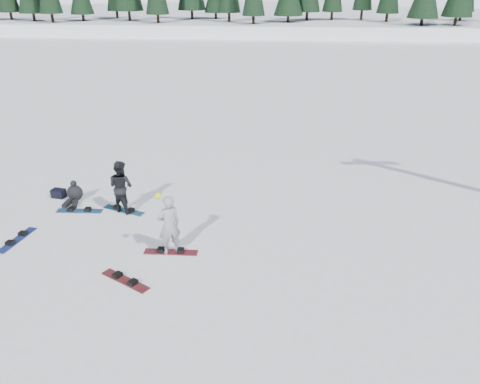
{
  "coord_description": "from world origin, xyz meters",
  "views": [
    {
      "loc": [
        3.33,
        -11.77,
        7.03
      ],
      "look_at": [
        2.17,
        1.01,
        1.1
      ],
      "focal_mm": 35.0,
      "sensor_mm": 36.0,
      "label": 1
    }
  ],
  "objects_px": {
    "seated_rider": "(74,194)",
    "gear_bag": "(59,193)",
    "snowboarder_man": "(121,186)",
    "snowboard_loose_a": "(17,240)",
    "snowboarder_woman": "(169,225)",
    "snowboard_loose_b": "(125,281)",
    "snowboard_loose_c": "(80,211)"
  },
  "relations": [
    {
      "from": "snowboarder_woman",
      "to": "snowboard_loose_b",
      "type": "relative_size",
      "value": 1.26
    },
    {
      "from": "snowboard_loose_a",
      "to": "snowboard_loose_c",
      "type": "bearing_deg",
      "value": -19.8
    },
    {
      "from": "snowboarder_man",
      "to": "gear_bag",
      "type": "distance_m",
      "value": 2.8
    },
    {
      "from": "snowboard_loose_b",
      "to": "snowboard_loose_a",
      "type": "distance_m",
      "value": 4.16
    },
    {
      "from": "seated_rider",
      "to": "snowboard_loose_a",
      "type": "xyz_separation_m",
      "value": [
        -0.64,
        -2.7,
        -0.27
      ]
    },
    {
      "from": "seated_rider",
      "to": "snowboard_loose_b",
      "type": "height_order",
      "value": "seated_rider"
    },
    {
      "from": "snowboarder_man",
      "to": "seated_rider",
      "type": "bearing_deg",
      "value": 6.76
    },
    {
      "from": "snowboarder_woman",
      "to": "gear_bag",
      "type": "height_order",
      "value": "snowboarder_woman"
    },
    {
      "from": "snowboard_loose_b",
      "to": "snowboard_loose_a",
      "type": "xyz_separation_m",
      "value": [
        -3.8,
        1.69,
        0.0
      ]
    },
    {
      "from": "snowboarder_man",
      "to": "seated_rider",
      "type": "xyz_separation_m",
      "value": [
        -1.88,
        0.55,
        -0.59
      ]
    },
    {
      "from": "snowboarder_woman",
      "to": "snowboard_loose_a",
      "type": "xyz_separation_m",
      "value": [
        -4.64,
        0.25,
        -0.87
      ]
    },
    {
      "from": "snowboarder_man",
      "to": "snowboard_loose_c",
      "type": "height_order",
      "value": "snowboarder_man"
    },
    {
      "from": "snowboard_loose_a",
      "to": "snowboard_loose_b",
      "type": "bearing_deg",
      "value": -104.9
    },
    {
      "from": "snowboarder_woman",
      "to": "snowboard_loose_b",
      "type": "distance_m",
      "value": 1.88
    },
    {
      "from": "snowboard_loose_b",
      "to": "seated_rider",
      "type": "bearing_deg",
      "value": 155.25
    },
    {
      "from": "snowboard_loose_b",
      "to": "snowboard_loose_a",
      "type": "relative_size",
      "value": 1.0
    },
    {
      "from": "snowboarder_man",
      "to": "gear_bag",
      "type": "bearing_deg",
      "value": 5.89
    },
    {
      "from": "snowboarder_woman",
      "to": "snowboard_loose_c",
      "type": "bearing_deg",
      "value": -65.4
    },
    {
      "from": "seated_rider",
      "to": "gear_bag",
      "type": "distance_m",
      "value": 0.76
    },
    {
      "from": "gear_bag",
      "to": "snowboard_loose_c",
      "type": "relative_size",
      "value": 0.3
    },
    {
      "from": "snowboarder_man",
      "to": "snowboard_loose_a",
      "type": "bearing_deg",
      "value": 63.56
    },
    {
      "from": "snowboarder_man",
      "to": "snowboard_loose_a",
      "type": "xyz_separation_m",
      "value": [
        -2.52,
        -2.15,
        -0.86
      ]
    },
    {
      "from": "seated_rider",
      "to": "gear_bag",
      "type": "bearing_deg",
      "value": 154.36
    },
    {
      "from": "snowboard_loose_c",
      "to": "seated_rider",
      "type": "bearing_deg",
      "value": 118.28
    },
    {
      "from": "snowboarder_woman",
      "to": "gear_bag",
      "type": "xyz_separation_m",
      "value": [
        -4.71,
        3.2,
        -0.74
      ]
    },
    {
      "from": "gear_bag",
      "to": "snowboard_loose_c",
      "type": "distance_m",
      "value": 1.52
    },
    {
      "from": "snowboard_loose_a",
      "to": "seated_rider",
      "type": "bearing_deg",
      "value": -4.21
    },
    {
      "from": "snowboarder_woman",
      "to": "snowboard_loose_a",
      "type": "bearing_deg",
      "value": -36.58
    },
    {
      "from": "snowboarder_woman",
      "to": "snowboard_loose_a",
      "type": "relative_size",
      "value": 1.26
    },
    {
      "from": "snowboarder_man",
      "to": "gear_bag",
      "type": "height_order",
      "value": "snowboarder_man"
    },
    {
      "from": "snowboarder_woman",
      "to": "gear_bag",
      "type": "distance_m",
      "value": 5.74
    },
    {
      "from": "seated_rider",
      "to": "snowboarder_woman",
      "type": "bearing_deg",
      "value": -42.48
    }
  ]
}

